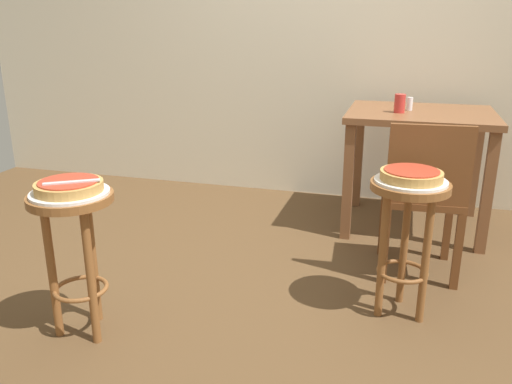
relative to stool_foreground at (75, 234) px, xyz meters
name	(u,v)px	position (x,y,z in m)	size (l,w,h in m)	color
ground_plane	(288,289)	(0.79, 0.63, -0.47)	(6.00, 6.00, 0.00)	brown
stool_foreground	(75,234)	(0.00, 0.00, 0.00)	(0.35, 0.35, 0.65)	brown
serving_plate_foreground	(70,193)	(0.00, 0.00, 0.18)	(0.32, 0.32, 0.01)	silver
pizza_foreground	(69,186)	(0.00, 0.00, 0.21)	(0.27, 0.27, 0.05)	tan
stool_middle	(407,220)	(1.34, 0.55, 0.00)	(0.35, 0.35, 0.65)	brown
serving_plate_middle	(411,181)	(1.34, 0.55, 0.18)	(0.32, 0.32, 0.01)	white
pizza_middle	(411,175)	(1.34, 0.55, 0.21)	(0.27, 0.27, 0.05)	tan
dining_table	(419,131)	(1.39, 1.72, 0.18)	(0.90, 0.75, 0.78)	brown
cup_near_edge	(400,103)	(1.25, 1.63, 0.36)	(0.07, 0.07, 0.11)	red
condiment_shaker	(409,104)	(1.31, 1.74, 0.35)	(0.04, 0.04, 0.08)	white
wooden_chair	(424,194)	(1.42, 0.97, 0.00)	(0.43, 0.43, 0.85)	brown
pizza_server_knife	(72,182)	(0.03, -0.02, 0.24)	(0.22, 0.02, 0.01)	silver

